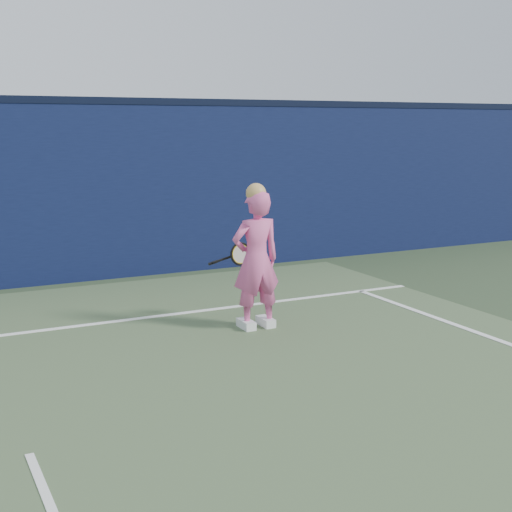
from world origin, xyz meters
TOP-DOWN VIEW (x-y plane):
  - player at (2.77, 3.10)m, footprint 0.56×0.37m
  - racket at (2.75, 3.51)m, footprint 0.51×0.14m

SIDE VIEW (x-z plane):
  - racket at x=2.75m, z-range 0.62..0.89m
  - player at x=2.77m, z-range -0.03..1.57m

